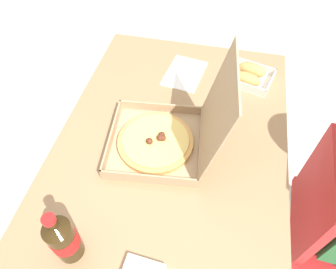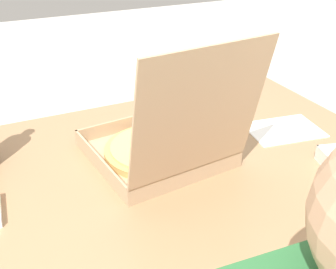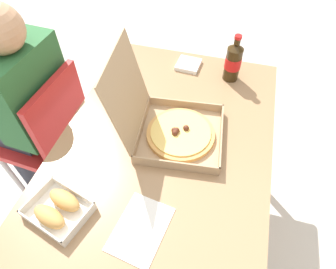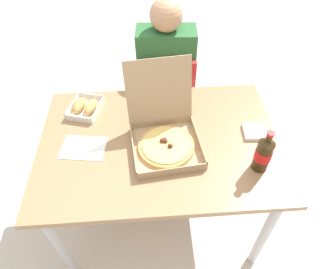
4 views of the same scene
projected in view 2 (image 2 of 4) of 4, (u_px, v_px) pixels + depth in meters
dining_table at (174, 189)px, 1.11m from camera, size 1.18×0.82×0.73m
pizza_box_open at (162, 144)px, 1.05m from camera, size 0.36×0.42×0.36m
paper_menu at (284, 130)px, 1.23m from camera, size 0.23×0.18×0.00m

